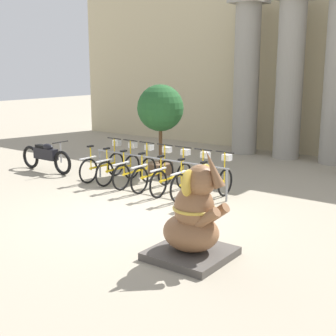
{
  "coord_description": "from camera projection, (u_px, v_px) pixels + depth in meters",
  "views": [
    {
      "loc": [
        5.93,
        -6.98,
        2.99
      ],
      "look_at": [
        0.53,
        0.32,
        1.0
      ],
      "focal_mm": 50.0,
      "sensor_mm": 36.0,
      "label": 1
    }
  ],
  "objects": [
    {
      "name": "ground_plane",
      "position": [
        138.0,
        215.0,
        9.57
      ],
      "size": [
        60.0,
        60.0,
        0.0
      ],
      "primitive_type": "plane",
      "color": "#9E937F"
    },
    {
      "name": "bicycle_2",
      "position": [
        136.0,
        170.0,
        11.84
      ],
      "size": [
        0.48,
        1.7,
        1.07
      ],
      "color": "black",
      "rests_on": "ground_plane"
    },
    {
      "name": "motorcycle",
      "position": [
        46.0,
        156.0,
        13.43
      ],
      "size": [
        2.09,
        0.55,
        0.93
      ],
      "color": "black",
      "rests_on": "ground_plane"
    },
    {
      "name": "column_left",
      "position": [
        246.0,
        77.0,
        15.87
      ],
      "size": [
        1.08,
        1.08,
        5.16
      ],
      "color": "gray",
      "rests_on": "ground_plane"
    },
    {
      "name": "bicycle_5",
      "position": [
        193.0,
        180.0,
        10.83
      ],
      "size": [
        0.48,
        1.7,
        1.07
      ],
      "color": "black",
      "rests_on": "ground_plane"
    },
    {
      "name": "column_middle",
      "position": [
        290.0,
        77.0,
        14.98
      ],
      "size": [
        1.08,
        1.08,
        5.16
      ],
      "color": "gray",
      "rests_on": "ground_plane"
    },
    {
      "name": "bicycle_3",
      "position": [
        154.0,
        173.0,
        11.51
      ],
      "size": [
        0.48,
        1.7,
        1.07
      ],
      "color": "black",
      "rests_on": "ground_plane"
    },
    {
      "name": "bicycle_6",
      "position": [
        214.0,
        183.0,
        10.51
      ],
      "size": [
        0.48,
        1.7,
        1.07
      ],
      "color": "black",
      "rests_on": "ground_plane"
    },
    {
      "name": "bicycle_1",
      "position": [
        120.0,
        167.0,
        12.19
      ],
      "size": [
        0.48,
        1.7,
        1.07
      ],
      "color": "black",
      "rests_on": "ground_plane"
    },
    {
      "name": "potted_tree",
      "position": [
        160.0,
        112.0,
        12.92
      ],
      "size": [
        1.29,
        1.29,
        2.5
      ],
      "color": "brown",
      "rests_on": "ground_plane"
    },
    {
      "name": "bike_rack",
      "position": [
        157.0,
        164.0,
        11.56
      ],
      "size": [
        4.05,
        0.05,
        0.77
      ],
      "color": "gray",
      "rests_on": "ground_plane"
    },
    {
      "name": "building_facade",
      "position": [
        302.0,
        65.0,
        15.68
      ],
      "size": [
        20.0,
        0.2,
        6.0
      ],
      "color": "#C6B78E",
      "rests_on": "ground_plane"
    },
    {
      "name": "bicycle_4",
      "position": [
        173.0,
        176.0,
        11.17
      ],
      "size": [
        0.48,
        1.7,
        1.07
      ],
      "color": "black",
      "rests_on": "ground_plane"
    },
    {
      "name": "elephant_statue",
      "position": [
        194.0,
        221.0,
        7.3
      ],
      "size": [
        1.19,
        1.19,
        1.8
      ],
      "color": "#4C4742",
      "rests_on": "ground_plane"
    },
    {
      "name": "bicycle_0",
      "position": [
        104.0,
        164.0,
        12.52
      ],
      "size": [
        0.48,
        1.7,
        1.07
      ],
      "color": "black",
      "rests_on": "ground_plane"
    }
  ]
}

